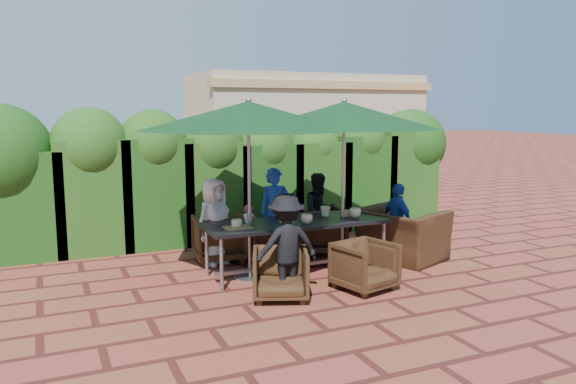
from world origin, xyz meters
name	(u,v)px	position (x,y,z in m)	size (l,w,h in m)	color
ground	(291,270)	(0.00, 0.00, 0.00)	(80.00, 80.00, 0.00)	maroon
dining_table	(297,226)	(0.02, -0.17, 0.68)	(2.63, 0.90, 0.75)	black
umbrella_left	(248,116)	(-0.68, -0.15, 2.21)	(2.99, 2.99, 2.46)	gray
umbrella_right	(344,116)	(0.74, -0.18, 2.21)	(2.74, 2.74, 2.46)	gray
chair_far_left	(219,236)	(-0.80, 0.90, 0.39)	(0.75, 0.70, 0.77)	black
chair_far_mid	(266,236)	(-0.07, 0.79, 0.35)	(0.68, 0.63, 0.69)	black
chair_far_right	(317,228)	(0.77, 0.69, 0.41)	(0.80, 0.75, 0.83)	black
chair_near_left	(280,271)	(-0.62, -1.08, 0.34)	(0.67, 0.62, 0.69)	black
chair_near_right	(365,264)	(0.51, -1.20, 0.34)	(0.67, 0.63, 0.69)	black
chair_end_right	(401,226)	(1.78, -0.17, 0.53)	(1.20, 0.78, 1.05)	black
adult_far_left	(214,222)	(-0.91, 0.74, 0.65)	(0.64, 0.38, 1.30)	silver
adult_far_mid	(275,212)	(0.09, 0.80, 0.70)	(0.50, 0.41, 1.40)	#1F44AB
adult_far_right	(320,212)	(0.91, 0.87, 0.64)	(0.61, 0.37, 1.27)	black
adult_near_left	(286,246)	(-0.52, -1.03, 0.65)	(0.83, 0.38, 1.29)	black
adult_end_right	(398,221)	(1.77, -0.09, 0.59)	(0.69, 0.35, 1.18)	#1F44AB
child_left	(249,232)	(-0.33, 0.83, 0.42)	(0.30, 0.25, 0.84)	#C8467A
child_right	(297,228)	(0.47, 0.80, 0.42)	(0.30, 0.25, 0.84)	#814AA0
pedestrian_a	(288,176)	(1.86, 4.32, 0.81)	(1.50, 0.54, 1.61)	#217B30
pedestrian_b	(313,174)	(2.54, 4.45, 0.80)	(0.76, 0.47, 1.59)	#C8467A
pedestrian_c	(346,175)	(3.30, 4.23, 0.77)	(0.99, 0.45, 1.54)	gray
cup_a	(237,224)	(-0.90, -0.26, 0.81)	(0.15, 0.15, 0.12)	beige
cup_b	(248,219)	(-0.65, -0.04, 0.81)	(0.14, 0.14, 0.13)	beige
cup_c	(307,219)	(0.08, -0.36, 0.81)	(0.16, 0.16, 0.13)	beige
cup_d	(325,211)	(0.55, -0.01, 0.82)	(0.15, 0.15, 0.14)	beige
cup_e	(355,213)	(0.91, -0.27, 0.82)	(0.17, 0.17, 0.14)	beige
ketchup_bottle	(281,215)	(-0.19, -0.09, 0.83)	(0.04, 0.04, 0.17)	#B20C0A
sauce_bottle	(285,215)	(-0.13, -0.09, 0.83)	(0.04, 0.04, 0.17)	#4C230C
serving_tray	(238,228)	(-0.89, -0.29, 0.76)	(0.35, 0.25, 0.02)	#9E794C
number_block_left	(284,219)	(-0.18, -0.18, 0.80)	(0.12, 0.06, 0.10)	tan
number_block_right	(345,213)	(0.79, -0.16, 0.80)	(0.12, 0.06, 0.10)	tan
hedge_wall	(226,167)	(-0.22, 2.32, 1.28)	(9.10, 1.60, 2.40)	black
building	(303,134)	(3.50, 6.99, 1.61)	(6.20, 3.08, 3.20)	#C1B190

